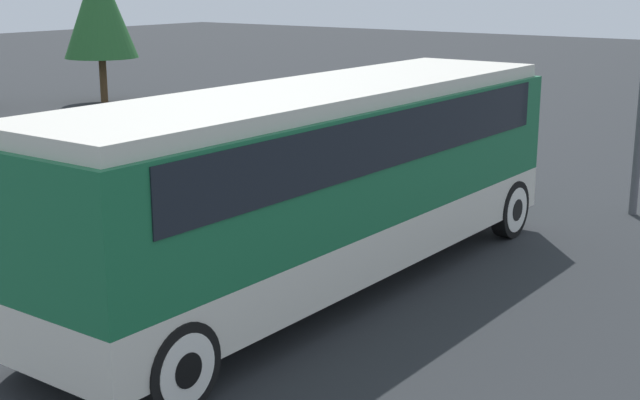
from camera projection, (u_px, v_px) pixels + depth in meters
name	position (u px, v px, depth m)	size (l,w,h in m)	color
ground_plane	(320.00, 288.00, 13.87)	(120.00, 120.00, 0.00)	#26282B
tour_bus	(324.00, 168.00, 13.49)	(10.46, 2.64, 3.14)	silver
parked_car_mid	(128.00, 144.00, 21.85)	(4.40, 1.82, 1.42)	black
parked_car_far	(2.00, 212.00, 15.69)	(4.66, 1.97, 1.34)	navy
tree_left	(99.00, 8.00, 33.53)	(2.78, 2.78, 5.46)	brown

